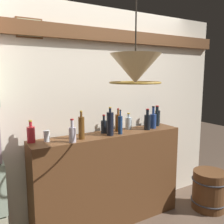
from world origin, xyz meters
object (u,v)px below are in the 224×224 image
at_px(liquor_bottle_amaro, 147,121).
at_px(liquor_bottle_whiskey, 157,118).
at_px(liquor_bottle_bourbon, 120,125).
at_px(wooden_barrel, 209,190).
at_px(liquor_bottle_vodka, 153,120).
at_px(liquor_bottle_mezcal, 157,117).
at_px(liquor_bottle_port, 81,127).
at_px(liquor_bottle_scotch, 72,134).
at_px(glass_tumbler_rocks, 47,136).
at_px(pendant_lamp, 135,69).
at_px(liquor_bottle_sherry, 31,134).
at_px(liquor_bottle_tequila, 110,124).
at_px(liquor_bottle_rye, 104,126).
at_px(liquor_bottle_vermouth, 128,123).
at_px(liquor_bottle_gin, 118,122).

height_order(liquor_bottle_amaro, liquor_bottle_whiskey, liquor_bottle_whiskey).
xyz_separation_m(liquor_bottle_bourbon, wooden_barrel, (1.17, -0.31, -0.93)).
bearing_deg(liquor_bottle_vodka, liquor_bottle_mezcal, 36.81).
distance_m(liquor_bottle_port, liquor_bottle_scotch, 0.15).
distance_m(glass_tumbler_rocks, pendant_lamp, 1.09).
bearing_deg(pendant_lamp, liquor_bottle_sherry, 132.92).
relative_size(liquor_bottle_tequila, glass_tumbler_rocks, 2.82).
xyz_separation_m(liquor_bottle_rye, liquor_bottle_vermouth, (0.35, 0.03, -0.00)).
xyz_separation_m(liquor_bottle_mezcal, liquor_bottle_amaro, (-0.31, -0.18, 0.00)).
distance_m(liquor_bottle_vermouth, pendant_lamp, 1.06).
height_order(liquor_bottle_bourbon, liquor_bottle_whiskey, liquor_bottle_bourbon).
xyz_separation_m(liquor_bottle_mezcal, liquor_bottle_sherry, (-1.62, -0.04, -0.01)).
distance_m(liquor_bottle_gin, liquor_bottle_rye, 0.19).
height_order(liquor_bottle_tequila, pendant_lamp, pendant_lamp).
xyz_separation_m(glass_tumbler_rocks, pendant_lamp, (0.55, -0.70, 0.64)).
xyz_separation_m(liquor_bottle_tequila, wooden_barrel, (1.30, -0.31, -0.95)).
bearing_deg(glass_tumbler_rocks, liquor_bottle_mezcal, 3.38).
bearing_deg(liquor_bottle_vermouth, liquor_bottle_sherry, -179.75).
distance_m(liquor_bottle_rye, liquor_bottle_vermouth, 0.35).
bearing_deg(pendant_lamp, liquor_bottle_gin, 68.50).
bearing_deg(liquor_bottle_tequila, liquor_bottle_scotch, -173.80).
height_order(liquor_bottle_gin, liquor_bottle_vodka, liquor_bottle_vodka).
height_order(liquor_bottle_sherry, liquor_bottle_tequila, liquor_bottle_tequila).
relative_size(liquor_bottle_gin, liquor_bottle_amaro, 1.07).
xyz_separation_m(liquor_bottle_bourbon, liquor_bottle_vermouth, (0.21, 0.15, -0.03)).
bearing_deg(pendant_lamp, liquor_bottle_mezcal, 39.97).
xyz_separation_m(liquor_bottle_mezcal, pendant_lamp, (-0.94, -0.78, 0.59)).
bearing_deg(liquor_bottle_scotch, liquor_bottle_sherry, 150.57).
distance_m(liquor_bottle_tequila, liquor_bottle_whiskey, 0.77).
relative_size(liquor_bottle_vermouth, glass_tumbler_rocks, 1.79).
relative_size(liquor_bottle_vodka, liquor_bottle_whiskey, 1.04).
height_order(liquor_bottle_sherry, glass_tumbler_rocks, liquor_bottle_sherry).
height_order(liquor_bottle_gin, liquor_bottle_port, liquor_bottle_port).
bearing_deg(liquor_bottle_rye, liquor_bottle_vermouth, 5.20).
xyz_separation_m(liquor_bottle_mezcal, wooden_barrel, (0.47, -0.50, -0.92)).
height_order(liquor_bottle_rye, liquor_bottle_vermouth, liquor_bottle_rye).
distance_m(liquor_bottle_whiskey, liquor_bottle_vermouth, 0.42).
height_order(liquor_bottle_whiskey, wooden_barrel, liquor_bottle_whiskey).
relative_size(liquor_bottle_scotch, liquor_bottle_vermouth, 1.17).
bearing_deg(liquor_bottle_mezcal, liquor_bottle_amaro, -150.41).
height_order(liquor_bottle_scotch, pendant_lamp, pendant_lamp).
bearing_deg(liquor_bottle_tequila, liquor_bottle_sherry, 169.56).
bearing_deg(liquor_bottle_vodka, liquor_bottle_gin, 170.59).
bearing_deg(liquor_bottle_port, liquor_bottle_amaro, -0.44).
height_order(liquor_bottle_rye, liquor_bottle_tequila, liquor_bottle_tequila).
xyz_separation_m(liquor_bottle_bourbon, liquor_bottle_vodka, (0.50, 0.04, -0.01)).
xyz_separation_m(liquor_bottle_gin, glass_tumbler_rocks, (-0.83, -0.01, -0.05)).
relative_size(liquor_bottle_vermouth, pendant_lamp, 0.30).
distance_m(liquor_bottle_sherry, liquor_bottle_amaro, 1.32).
bearing_deg(glass_tumbler_rocks, liquor_bottle_rye, 1.42).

